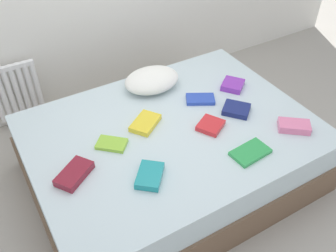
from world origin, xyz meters
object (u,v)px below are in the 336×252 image
object	(u,v)px
textbook_blue	(200,99)
textbook_navy	(236,109)
textbook_teal	(150,176)
textbook_purple	(233,85)
textbook_pink	(294,126)
textbook_lime	(112,144)
textbook_red	(211,125)
pillow	(152,80)
textbook_yellow	(145,123)
radiator	(17,91)
textbook_green	(250,152)
bed	(171,154)
textbook_maroon	(74,174)

from	to	relation	value
textbook_blue	textbook_navy	size ratio (longest dim) A/B	1.15
textbook_teal	textbook_purple	size ratio (longest dim) A/B	1.20
textbook_teal	textbook_pink	world-z (taller)	textbook_pink
textbook_lime	textbook_red	bearing A→B (deg)	27.11
textbook_red	textbook_navy	world-z (taller)	textbook_navy
pillow	textbook_pink	world-z (taller)	pillow
textbook_yellow	textbook_blue	size ratio (longest dim) A/B	1.06
textbook_blue	radiator	bearing A→B (deg)	167.56
textbook_green	textbook_red	xyz separation A→B (m)	(-0.07, 0.34, 0.01)
radiator	textbook_yellow	xyz separation A→B (m)	(0.67, -1.08, 0.15)
textbook_blue	textbook_navy	world-z (taller)	textbook_navy
pillow	textbook_yellow	distance (m)	0.47
bed	textbook_purple	bearing A→B (deg)	14.82
textbook_blue	textbook_green	bearing A→B (deg)	-64.74
textbook_yellow	textbook_red	bearing A→B (deg)	-68.73
textbook_green	textbook_teal	bearing A→B (deg)	162.65
radiator	textbook_blue	size ratio (longest dim) A/B	2.36
radiator	textbook_yellow	world-z (taller)	radiator
radiator	textbook_blue	world-z (taller)	radiator
textbook_red	textbook_lime	bearing A→B (deg)	134.88
radiator	textbook_lime	world-z (taller)	radiator
textbook_teal	textbook_blue	bearing A→B (deg)	-14.41
textbook_red	textbook_yellow	world-z (taller)	textbook_yellow
textbook_red	textbook_yellow	distance (m)	0.46
textbook_blue	textbook_lime	world-z (taller)	textbook_blue
textbook_maroon	textbook_lime	xyz separation A→B (m)	(0.31, 0.14, -0.01)
radiator	textbook_lime	bearing A→B (deg)	-71.83
bed	textbook_navy	xyz separation A→B (m)	(0.50, -0.08, 0.27)
textbook_yellow	textbook_purple	distance (m)	0.82
textbook_yellow	textbook_blue	xyz separation A→B (m)	(0.50, 0.04, -0.00)
textbook_blue	textbook_teal	bearing A→B (deg)	-115.64
pillow	textbook_lime	world-z (taller)	pillow
textbook_blue	textbook_pink	xyz separation A→B (m)	(0.37, -0.60, 0.01)
textbook_maroon	textbook_purple	bearing A→B (deg)	-23.71
pillow	textbook_navy	xyz separation A→B (m)	(0.38, -0.59, -0.05)
textbook_yellow	textbook_purple	world-z (taller)	textbook_purple
textbook_blue	bed	bearing A→B (deg)	-126.03
bed	textbook_yellow	world-z (taller)	textbook_yellow
pillow	textbook_green	distance (m)	1.00
textbook_blue	textbook_pink	size ratio (longest dim) A/B	1.00
textbook_maroon	textbook_teal	xyz separation A→B (m)	(0.39, -0.24, -0.00)
pillow	textbook_purple	world-z (taller)	pillow
textbook_purple	textbook_pink	bearing A→B (deg)	-122.81
radiator	textbook_maroon	distance (m)	1.30
textbook_green	textbook_teal	world-z (taller)	textbook_teal
textbook_pink	textbook_blue	bearing A→B (deg)	160.27
bed	textbook_red	size ratio (longest dim) A/B	11.66
bed	textbook_pink	world-z (taller)	textbook_pink
textbook_maroon	textbook_lime	size ratio (longest dim) A/B	1.23
textbook_yellow	textbook_lime	world-z (taller)	textbook_yellow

